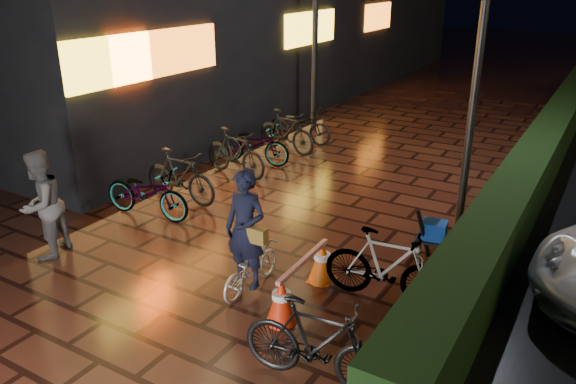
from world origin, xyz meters
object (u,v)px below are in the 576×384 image
Objects in this scene: cyclist at (248,247)px; bystander_person at (41,205)px; traffic_barrier at (303,279)px; cart_assembly at (433,232)px.

bystander_person is at bearing -167.22° from cyclist.
cyclist is 0.85m from traffic_barrier.
cart_assembly is at bearing 48.10° from cyclist.
cyclist reaches higher than bystander_person.
cyclist is 1.14× the size of traffic_barrier.
cyclist is 1.91× the size of cart_assembly.
bystander_person is 1.81× the size of cart_assembly.
bystander_person is at bearing -151.07° from cart_assembly.
traffic_barrier is (4.02, 0.90, -0.53)m from bystander_person.
bystander_person reaches higher than cart_assembly.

